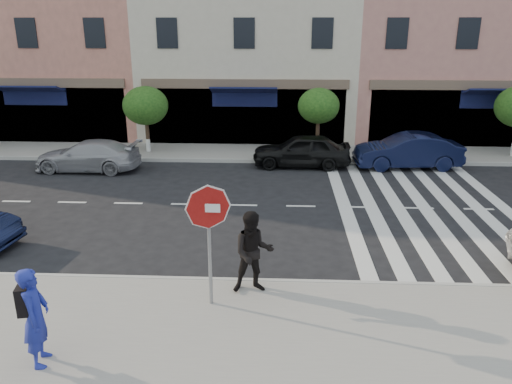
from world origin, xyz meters
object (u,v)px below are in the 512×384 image
at_px(photographer, 36,317).
at_px(stop_sign, 209,220).
at_px(car_far_mid, 301,150).
at_px(car_far_left, 88,156).
at_px(car_far_right, 408,151).
at_px(walker, 253,252).

bearing_deg(photographer, stop_sign, -65.30).
bearing_deg(car_far_mid, car_far_left, -82.01).
relative_size(stop_sign, car_far_mid, 0.65).
bearing_deg(car_far_right, walker, -32.58).
xyz_separation_m(walker, car_far_mid, (1.51, 11.05, -0.39)).
xyz_separation_m(car_far_left, car_far_mid, (9.07, 1.04, 0.08)).
bearing_deg(stop_sign, walker, 36.03).
height_order(car_far_left, car_far_right, car_far_right).
xyz_separation_m(car_far_mid, car_far_right, (4.56, 0.01, 0.02)).
xyz_separation_m(walker, car_far_right, (6.07, 11.05, -0.37)).
distance_m(walker, car_far_right, 12.62).
distance_m(photographer, car_far_left, 13.31).
xyz_separation_m(stop_sign, car_far_mid, (2.40, 11.66, -1.40)).
height_order(photographer, car_far_right, photographer).
xyz_separation_m(photographer, walker, (3.68, 2.72, 0.02)).
relative_size(photographer, car_far_right, 0.42).
bearing_deg(car_far_mid, stop_sign, -10.22).
distance_m(walker, car_far_left, 12.54).
bearing_deg(stop_sign, car_far_left, 123.56).
relative_size(car_far_left, car_far_right, 0.98).
relative_size(car_far_mid, car_far_right, 0.94).
relative_size(walker, car_far_mid, 0.46).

